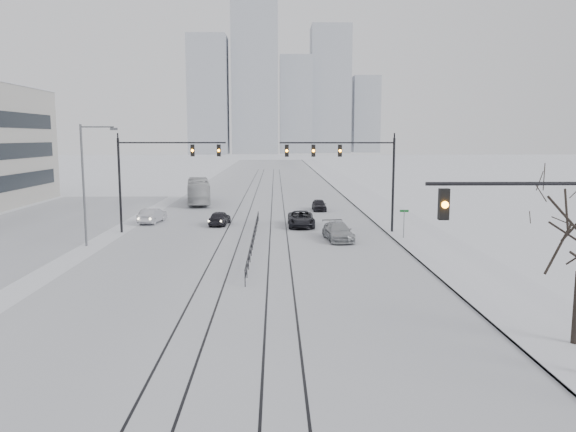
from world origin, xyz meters
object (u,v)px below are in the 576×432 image
at_px(traffic_mast_near, 559,247).
at_px(sedan_sb_inner, 220,218).
at_px(sedan_nb_front, 301,219).
at_px(sedan_nb_far, 319,205).
at_px(sedan_nb_right, 338,232).
at_px(box_truck, 198,191).
at_px(sedan_sb_outer, 152,216).

bearing_deg(traffic_mast_near, sedan_sb_inner, 112.98).
height_order(traffic_mast_near, sedan_nb_front, traffic_mast_near).
bearing_deg(sedan_nb_far, sedan_nb_right, -90.50).
bearing_deg(sedan_sb_inner, box_truck, -69.86).
bearing_deg(sedan_nb_far, sedan_sb_outer, -153.09).
distance_m(sedan_sb_inner, sedan_nb_far, 14.23).
height_order(sedan_sb_inner, sedan_sb_outer, sedan_sb_outer).
distance_m(traffic_mast_near, sedan_nb_right, 26.42).
relative_size(sedan_sb_inner, sedan_nb_far, 1.06).
bearing_deg(sedan_sb_outer, sedan_nb_front, 177.77).
distance_m(traffic_mast_near, box_truck, 54.08).
xyz_separation_m(sedan_sb_outer, sedan_nb_right, (16.57, -9.40, -0.01)).
xyz_separation_m(traffic_mast_near, sedan_nb_right, (-4.22, 25.79, -3.88)).
distance_m(sedan_sb_inner, box_truck, 17.56).
bearing_deg(sedan_nb_right, sedan_nb_front, 104.59).
height_order(sedan_sb_inner, sedan_nb_front, sedan_nb_front).
height_order(sedan_sb_inner, box_truck, box_truck).
distance_m(traffic_mast_near, sedan_nb_front, 33.56).
xyz_separation_m(sedan_nb_far, box_truck, (-14.20, 6.87, 0.89)).
bearing_deg(sedan_nb_right, traffic_mast_near, -86.88).
bearing_deg(sedan_sb_inner, sedan_nb_front, 178.15).
bearing_deg(sedan_sb_outer, traffic_mast_near, 128.69).
bearing_deg(sedan_sb_inner, traffic_mast_near, 119.16).
bearing_deg(traffic_mast_near, sedan_sb_outer, 120.57).
bearing_deg(sedan_sb_inner, sedan_nb_far, -128.31).
bearing_deg(sedan_sb_outer, sedan_nb_right, 158.55).
distance_m(sedan_nb_right, sedan_nb_far, 18.05).
bearing_deg(box_truck, traffic_mast_near, 101.73).
distance_m(sedan_sb_outer, sedan_nb_front, 14.20).
height_order(sedan_sb_outer, sedan_nb_right, sedan_sb_outer).
bearing_deg(sedan_nb_front, traffic_mast_near, -78.25).
distance_m(sedan_sb_inner, sedan_sb_outer, 6.67).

